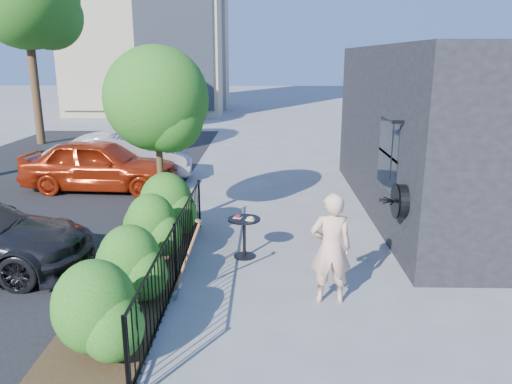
{
  "coord_description": "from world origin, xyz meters",
  "views": [
    {
      "loc": [
        0.01,
        -7.71,
        3.75
      ],
      "look_at": [
        -0.19,
        1.64,
        1.2
      ],
      "focal_mm": 35.0,
      "sensor_mm": 36.0,
      "label": 1
    }
  ],
  "objects_px": {
    "cafe_table": "(244,231)",
    "car_red": "(100,165)",
    "patio_tree": "(159,105)",
    "woman": "(331,248)",
    "street_tree_far": "(27,2)",
    "shovel": "(186,264)",
    "car_silver": "(121,157)"
  },
  "relations": [
    {
      "from": "cafe_table",
      "to": "car_red",
      "type": "xyz_separation_m",
      "value": [
        -4.37,
        4.93,
        0.21
      ]
    },
    {
      "from": "patio_tree",
      "to": "woman",
      "type": "relative_size",
      "value": 2.22
    },
    {
      "from": "street_tree_far",
      "to": "shovel",
      "type": "bearing_deg",
      "value": -58.97
    },
    {
      "from": "shovel",
      "to": "car_silver",
      "type": "relative_size",
      "value": 0.31
    },
    {
      "from": "car_red",
      "to": "car_silver",
      "type": "height_order",
      "value": "car_red"
    },
    {
      "from": "street_tree_far",
      "to": "cafe_table",
      "type": "distance_m",
      "value": 16.76
    },
    {
      "from": "street_tree_far",
      "to": "woman",
      "type": "bearing_deg",
      "value": -52.87
    },
    {
      "from": "cafe_table",
      "to": "car_silver",
      "type": "bearing_deg",
      "value": 123.48
    },
    {
      "from": "cafe_table",
      "to": "car_silver",
      "type": "xyz_separation_m",
      "value": [
        -4.13,
        6.25,
        0.18
      ]
    },
    {
      "from": "car_silver",
      "to": "shovel",
      "type": "bearing_deg",
      "value": -165.07
    },
    {
      "from": "street_tree_far",
      "to": "woman",
      "type": "xyz_separation_m",
      "value": [
        10.95,
        -14.45,
        -5.03
      ]
    },
    {
      "from": "woman",
      "to": "car_silver",
      "type": "distance_m",
      "value": 9.75
    },
    {
      "from": "cafe_table",
      "to": "woman",
      "type": "xyz_separation_m",
      "value": [
        1.42,
        -1.76,
        0.35
      ]
    },
    {
      "from": "woman",
      "to": "shovel",
      "type": "xyz_separation_m",
      "value": [
        -2.26,
        0.02,
        -0.29
      ]
    },
    {
      "from": "street_tree_far",
      "to": "car_red",
      "type": "distance_m",
      "value": 10.66
    },
    {
      "from": "street_tree_far",
      "to": "cafe_table",
      "type": "bearing_deg",
      "value": -53.11
    },
    {
      "from": "patio_tree",
      "to": "cafe_table",
      "type": "height_order",
      "value": "patio_tree"
    },
    {
      "from": "patio_tree",
      "to": "car_silver",
      "type": "distance_m",
      "value": 5.67
    },
    {
      "from": "cafe_table",
      "to": "car_red",
      "type": "distance_m",
      "value": 6.59
    },
    {
      "from": "woman",
      "to": "car_silver",
      "type": "height_order",
      "value": "woman"
    },
    {
      "from": "cafe_table",
      "to": "woman",
      "type": "bearing_deg",
      "value": -51.14
    },
    {
      "from": "street_tree_far",
      "to": "shovel",
      "type": "relative_size",
      "value": 6.05
    },
    {
      "from": "woman",
      "to": "car_silver",
      "type": "relative_size",
      "value": 0.41
    },
    {
      "from": "patio_tree",
      "to": "shovel",
      "type": "bearing_deg",
      "value": -73.12
    },
    {
      "from": "woman",
      "to": "car_red",
      "type": "xyz_separation_m",
      "value": [
        -5.79,
        6.69,
        -0.14
      ]
    },
    {
      "from": "patio_tree",
      "to": "cafe_table",
      "type": "bearing_deg",
      "value": -39.29
    },
    {
      "from": "shovel",
      "to": "car_silver",
      "type": "xyz_separation_m",
      "value": [
        -3.29,
        7.99,
        0.12
      ]
    },
    {
      "from": "shovel",
      "to": "car_red",
      "type": "xyz_separation_m",
      "value": [
        -3.52,
        6.67,
        0.15
      ]
    },
    {
      "from": "patio_tree",
      "to": "car_silver",
      "type": "bearing_deg",
      "value": 115.87
    },
    {
      "from": "patio_tree",
      "to": "shovel",
      "type": "distance_m",
      "value": 4.01
    },
    {
      "from": "patio_tree",
      "to": "car_silver",
      "type": "xyz_separation_m",
      "value": [
        -2.31,
        4.76,
        -2.05
      ]
    },
    {
      "from": "patio_tree",
      "to": "street_tree_far",
      "type": "relative_size",
      "value": 0.48
    }
  ]
}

